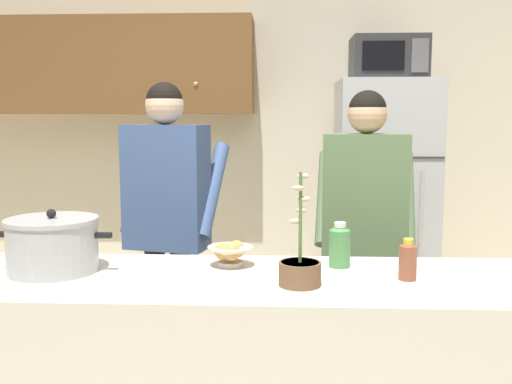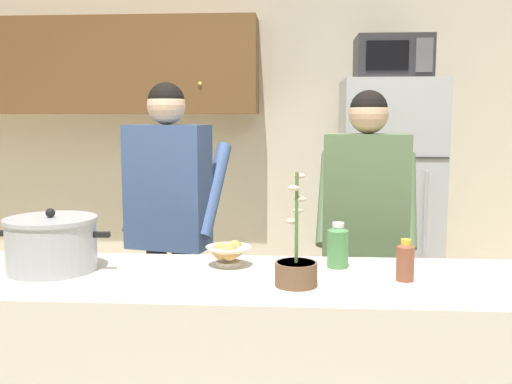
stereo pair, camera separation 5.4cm
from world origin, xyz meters
The scene contains 10 objects.
back_wall_unit centered at (-0.26, 2.25, 1.42)m, with size 6.00×0.48×2.60m.
refrigerator centered at (0.81, 1.85, 0.88)m, with size 0.64×0.68×1.76m.
microwave centered at (0.81, 1.83, 1.90)m, with size 0.48×0.37×0.28m.
person_near_pot centered at (-0.49, 0.90, 1.06)m, with size 0.58×0.51×1.69m.
person_by_sink centered at (0.54, 0.79, 1.03)m, with size 0.54×0.46×1.65m.
cooking_pot centered at (-0.76, 0.04, 1.03)m, with size 0.46×0.35×0.24m.
bread_bowl centered at (-0.08, 0.15, 0.97)m, with size 0.18×0.18×0.10m.
bottle_near_edge centered at (0.58, -0.01, 1.00)m, with size 0.07×0.07×0.15m.
bottle_mid_counter centered at (0.35, 0.17, 1.01)m, with size 0.08×0.08×0.18m.
potted_orchid centered at (0.19, -0.10, 0.98)m, with size 0.15×0.15×0.40m.
Camera 1 is at (0.13, -2.09, 1.51)m, focal length 40.54 mm.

